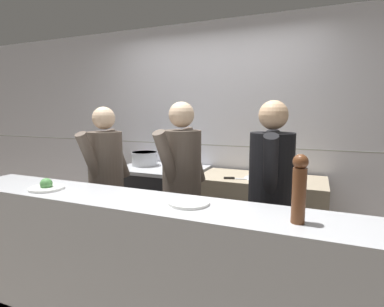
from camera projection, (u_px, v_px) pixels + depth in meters
The scene contains 15 objects.
ground_plane at pixel (153, 304), 2.44m from camera, with size 14.00×14.00×0.00m, color #6B6056.
wall_back_tiled at pixel (214, 133), 3.64m from camera, with size 8.00×0.06×2.60m.
oven_range at pixel (162, 204), 3.59m from camera, with size 1.00×0.71×0.90m.
prep_counter at pixel (260, 219), 3.15m from camera, with size 1.28×0.65×0.88m.
pass_counter at pixel (146, 272), 2.00m from camera, with size 3.10×0.45×0.99m.
stock_pot at pixel (145, 158), 3.65m from camera, with size 0.33×0.33×0.17m.
sauce_pot at pixel (178, 159), 3.48m from camera, with size 0.30×0.30×0.20m.
mixing_bowl_steel at pixel (258, 174), 3.05m from camera, with size 0.30×0.30×0.08m.
chefs_knife at pixel (239, 179), 3.01m from camera, with size 0.38×0.15×0.02m.
plated_dish_main at pixel (46, 187), 2.19m from camera, with size 0.25×0.25×0.09m.
plated_dish_appetiser at pixel (189, 203), 1.85m from camera, with size 0.26×0.26×0.02m.
pepper_mill at pixel (299, 187), 1.51m from camera, with size 0.08×0.08×0.36m.
chef_head_cook at pixel (106, 181), 2.87m from camera, with size 0.33×0.70×1.60m.
chef_sous at pixel (182, 187), 2.58m from camera, with size 0.39×0.72×1.64m.
chef_line at pixel (270, 197), 2.29m from camera, with size 0.37×0.72×1.64m.
Camera 1 is at (1.16, -1.95, 1.56)m, focal length 28.00 mm.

